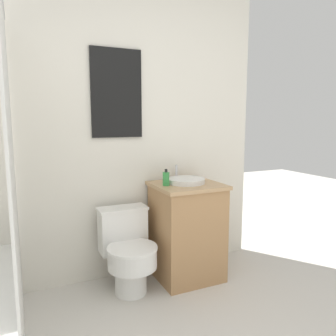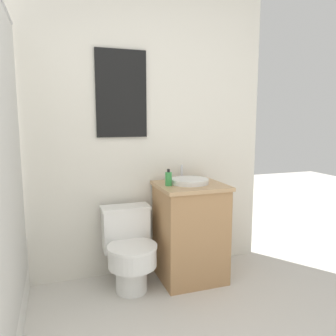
% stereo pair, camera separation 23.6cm
% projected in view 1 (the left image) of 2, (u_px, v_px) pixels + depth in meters
% --- Properties ---
extents(wall_back, '(3.14, 0.07, 2.50)m').
position_uv_depth(wall_back, '(79.00, 127.00, 2.52)').
color(wall_back, silver).
rests_on(wall_back, ground_plane).
extents(toilet, '(0.39, 0.52, 0.63)m').
position_uv_depth(toilet, '(128.00, 250.00, 2.51)').
color(toilet, white).
rests_on(toilet, ground_plane).
extents(vanity, '(0.54, 0.50, 0.80)m').
position_uv_depth(vanity, '(187.00, 231.00, 2.71)').
color(vanity, '#AD7F51').
rests_on(vanity, ground_plane).
extents(sink, '(0.31, 0.34, 0.13)m').
position_uv_depth(sink, '(186.00, 181.00, 2.67)').
color(sink, white).
rests_on(sink, vanity).
extents(soap_bottle, '(0.05, 0.05, 0.13)m').
position_uv_depth(soap_bottle, '(166.00, 179.00, 2.57)').
color(soap_bottle, green).
rests_on(soap_bottle, vanity).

